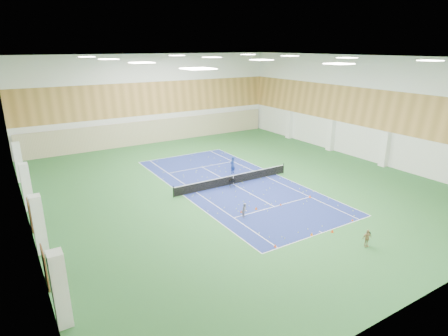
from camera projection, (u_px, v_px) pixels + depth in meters
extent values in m
plane|color=#29612E|center=(233.00, 184.00, 36.87)|extent=(40.00, 40.00, 0.00)
cube|color=navy|center=(233.00, 184.00, 36.87)|extent=(10.97, 23.77, 0.01)
cube|color=#C6B793|center=(156.00, 131.00, 52.33)|extent=(35.40, 0.16, 3.20)
cube|color=#593319|center=(45.00, 267.00, 21.10)|extent=(0.08, 1.80, 2.20)
cube|color=#593319|center=(30.00, 215.00, 27.57)|extent=(0.08, 1.80, 2.20)
imported|color=navy|center=(233.00, 165.00, 39.74)|extent=(0.81, 0.68, 1.88)
imported|color=#9A99A2|center=(245.00, 210.00, 29.73)|extent=(0.71, 0.69, 1.15)
imported|color=tan|center=(367.00, 238.00, 25.26)|extent=(0.78, 0.46, 1.25)
cone|color=#DB4A0B|center=(241.00, 211.00, 30.57)|extent=(0.19, 0.19, 0.21)
cone|color=#E45D0C|center=(256.00, 208.00, 31.15)|extent=(0.22, 0.22, 0.25)
cone|color=#EE4C0C|center=(281.00, 204.00, 31.96)|extent=(0.18, 0.18, 0.20)
cone|color=#FF4F0D|center=(310.00, 196.00, 33.60)|extent=(0.23, 0.23, 0.25)
cone|color=#FF4C0D|center=(275.00, 246.00, 25.32)|extent=(0.20, 0.20, 0.23)
cone|color=orange|center=(312.00, 234.00, 26.89)|extent=(0.21, 0.21, 0.24)
cone|color=#EE420C|center=(332.00, 231.00, 27.32)|extent=(0.23, 0.23, 0.25)
cone|color=#DD4B0B|center=(353.00, 220.00, 29.10)|extent=(0.18, 0.18, 0.20)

